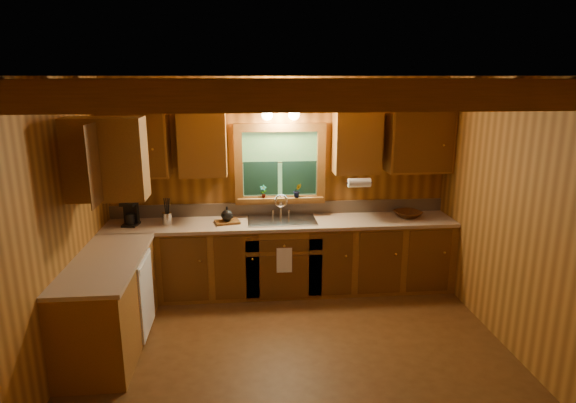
# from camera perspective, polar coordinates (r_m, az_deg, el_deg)

# --- Properties ---
(room) EXTENTS (4.20, 4.20, 4.20)m
(room) POSITION_cam_1_polar(r_m,az_deg,el_deg) (4.20, 1.01, -3.40)
(room) COLOR #553314
(room) RESTS_ON ground
(ceiling_beams) EXTENTS (4.20, 2.54, 0.18)m
(ceiling_beams) POSITION_cam_1_polar(r_m,az_deg,el_deg) (4.00, 1.09, 13.05)
(ceiling_beams) COLOR brown
(ceiling_beams) RESTS_ON room
(base_cabinets) EXTENTS (4.20, 2.22, 0.86)m
(base_cabinets) POSITION_cam_1_polar(r_m,az_deg,el_deg) (5.68, -5.47, -7.89)
(base_cabinets) COLOR brown
(base_cabinets) RESTS_ON ground
(countertop) EXTENTS (4.20, 2.24, 0.04)m
(countertop) POSITION_cam_1_polar(r_m,az_deg,el_deg) (5.54, -5.44, -3.55)
(countertop) COLOR tan
(countertop) RESTS_ON base_cabinets
(backsplash) EXTENTS (4.20, 0.02, 0.16)m
(backsplash) POSITION_cam_1_polar(r_m,az_deg,el_deg) (6.09, -0.94, -0.81)
(backsplash) COLOR tan
(backsplash) RESTS_ON room
(dishwasher_panel) EXTENTS (0.02, 0.60, 0.80)m
(dishwasher_panel) POSITION_cam_1_polar(r_m,az_deg,el_deg) (5.23, -16.40, -10.51)
(dishwasher_panel) COLOR white
(dishwasher_panel) RESTS_ON base_cabinets
(upper_cabinets) EXTENTS (4.19, 1.77, 0.78)m
(upper_cabinets) POSITION_cam_1_polar(r_m,az_deg,el_deg) (5.45, -6.58, 6.51)
(upper_cabinets) COLOR brown
(upper_cabinets) RESTS_ON room
(window) EXTENTS (1.12, 0.08, 1.00)m
(window) POSITION_cam_1_polar(r_m,az_deg,el_deg) (5.95, -0.95, 4.25)
(window) COLOR brown
(window) RESTS_ON room
(window_sill) EXTENTS (1.06, 0.14, 0.04)m
(window_sill) POSITION_cam_1_polar(r_m,az_deg,el_deg) (5.99, -0.90, 0.32)
(window_sill) COLOR brown
(window_sill) RESTS_ON room
(wall_sconce) EXTENTS (0.45, 0.21, 0.17)m
(wall_sconce) POSITION_cam_1_polar(r_m,az_deg,el_deg) (5.75, -0.89, 10.27)
(wall_sconce) COLOR black
(wall_sconce) RESTS_ON room
(paper_towel_roll) EXTENTS (0.27, 0.11, 0.11)m
(paper_towel_roll) POSITION_cam_1_polar(r_m,az_deg,el_deg) (5.80, 8.42, 2.21)
(paper_towel_roll) COLOR white
(paper_towel_roll) RESTS_ON upper_cabinets
(dish_towel) EXTENTS (0.18, 0.01, 0.30)m
(dish_towel) POSITION_cam_1_polar(r_m,az_deg,el_deg) (5.65, -0.44, -6.98)
(dish_towel) COLOR white
(dish_towel) RESTS_ON base_cabinets
(sink) EXTENTS (0.82, 0.48, 0.43)m
(sink) POSITION_cam_1_polar(r_m,az_deg,el_deg) (5.86, -0.73, -2.71)
(sink) COLOR silver
(sink) RESTS_ON countertop
(coffee_maker) EXTENTS (0.16, 0.21, 0.29)m
(coffee_maker) POSITION_cam_1_polar(r_m,az_deg,el_deg) (5.94, -18.13, -1.32)
(coffee_maker) COLOR black
(coffee_maker) RESTS_ON countertop
(utensil_crock) EXTENTS (0.11, 0.11, 0.32)m
(utensil_crock) POSITION_cam_1_polar(r_m,az_deg,el_deg) (5.86, -14.11, -1.90)
(utensil_crock) COLOR silver
(utensil_crock) RESTS_ON countertop
(cutting_board) EXTENTS (0.32, 0.26, 0.03)m
(cutting_board) POSITION_cam_1_polar(r_m,az_deg,el_deg) (5.80, -7.21, -2.42)
(cutting_board) COLOR #5B3413
(cutting_board) RESTS_ON countertop
(teakettle) EXTENTS (0.14, 0.14, 0.18)m
(teakettle) POSITION_cam_1_polar(r_m,az_deg,el_deg) (5.77, -7.23, -1.63)
(teakettle) COLOR black
(teakettle) RESTS_ON cutting_board
(wicker_basket) EXTENTS (0.42, 0.42, 0.08)m
(wicker_basket) POSITION_cam_1_polar(r_m,az_deg,el_deg) (6.16, 13.99, -1.46)
(wicker_basket) COLOR #48230C
(wicker_basket) RESTS_ON countertop
(potted_plant_left) EXTENTS (0.09, 0.07, 0.16)m
(potted_plant_left) POSITION_cam_1_polar(r_m,az_deg,el_deg) (5.94, -2.94, 1.18)
(potted_plant_left) COLOR #5B3413
(potted_plant_left) RESTS_ON window_sill
(potted_plant_right) EXTENTS (0.10, 0.09, 0.18)m
(potted_plant_right) POSITION_cam_1_polar(r_m,az_deg,el_deg) (5.95, 1.11, 1.30)
(potted_plant_right) COLOR #5B3413
(potted_plant_right) RESTS_ON window_sill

